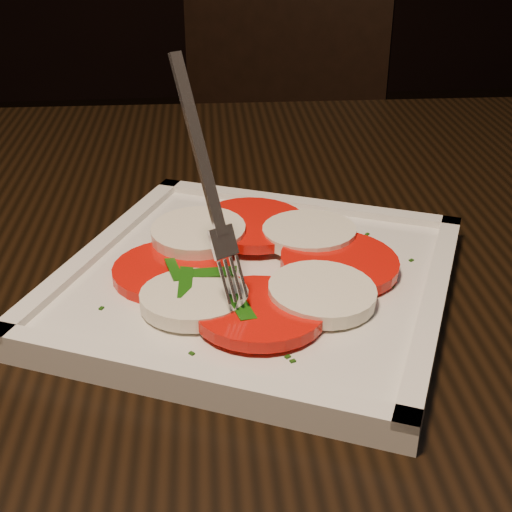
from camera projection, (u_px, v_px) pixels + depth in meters
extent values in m
cube|color=black|center=(349.00, 249.00, 0.63)|extent=(1.22, 0.83, 0.04)
cube|color=black|center=(264.00, 203.00, 1.41)|extent=(0.54, 0.54, 0.04)
cube|color=black|center=(286.00, 54.00, 1.46)|extent=(0.41, 0.18, 0.46)
cylinder|color=black|center=(154.00, 342.00, 1.41)|extent=(0.04, 0.04, 0.41)
cylinder|color=black|center=(334.00, 369.00, 1.34)|extent=(0.04, 0.04, 0.41)
cylinder|color=black|center=(208.00, 259.00, 1.72)|extent=(0.04, 0.04, 0.41)
cylinder|color=black|center=(357.00, 277.00, 1.65)|extent=(0.04, 0.04, 0.41)
cube|color=white|center=(256.00, 283.00, 0.52)|extent=(0.36, 0.36, 0.01)
cylinder|color=red|center=(172.00, 271.00, 0.52)|extent=(0.09, 0.09, 0.01)
cylinder|color=white|center=(194.00, 299.00, 0.48)|extent=(0.07, 0.07, 0.01)
cylinder|color=red|center=(259.00, 312.00, 0.46)|extent=(0.09, 0.09, 0.01)
cylinder|color=white|center=(322.00, 293.00, 0.48)|extent=(0.07, 0.07, 0.01)
cylinder|color=red|center=(339.00, 262.00, 0.52)|extent=(0.09, 0.09, 0.01)
cylinder|color=white|center=(309.00, 234.00, 0.56)|extent=(0.07, 0.07, 0.01)
cylinder|color=red|center=(253.00, 224.00, 0.57)|extent=(0.09, 0.09, 0.01)
cylinder|color=white|center=(198.00, 233.00, 0.55)|extent=(0.07, 0.07, 0.01)
cube|color=#19540E|center=(198.00, 241.00, 0.54)|extent=(0.03, 0.03, 0.00)
cube|color=#19540E|center=(207.00, 272.00, 0.50)|extent=(0.04, 0.02, 0.00)
cube|color=#19540E|center=(185.00, 282.00, 0.49)|extent=(0.01, 0.04, 0.00)
cube|color=#19540E|center=(236.00, 235.00, 0.55)|extent=(0.02, 0.04, 0.01)
cube|color=#19540E|center=(174.00, 269.00, 0.50)|extent=(0.01, 0.03, 0.00)
cube|color=#19540E|center=(347.00, 278.00, 0.49)|extent=(0.03, 0.04, 0.00)
cube|color=#19540E|center=(241.00, 307.00, 0.46)|extent=(0.02, 0.03, 0.00)
cube|color=#19540E|center=(263.00, 231.00, 0.56)|extent=(0.04, 0.02, 0.00)
cube|color=#19540E|center=(320.00, 245.00, 0.54)|extent=(0.01, 0.04, 0.00)
cube|color=#19540E|center=(269.00, 229.00, 0.56)|extent=(0.04, 0.03, 0.01)
cube|color=#163C0B|center=(411.00, 260.00, 0.54)|extent=(0.00, 0.00, 0.00)
cube|color=#163C0B|center=(148.00, 310.00, 0.48)|extent=(0.00, 0.00, 0.00)
cube|color=#163C0B|center=(184.00, 218.00, 0.61)|extent=(0.00, 0.00, 0.00)
cube|color=#163C0B|center=(101.00, 308.00, 0.48)|extent=(0.00, 0.00, 0.00)
cube|color=#163C0B|center=(151.00, 306.00, 0.48)|extent=(0.00, 0.00, 0.00)
cube|color=#163C0B|center=(288.00, 357.00, 0.43)|extent=(0.00, 0.00, 0.00)
cube|color=#163C0B|center=(125.00, 283.00, 0.51)|extent=(0.00, 0.00, 0.00)
cube|color=#163C0B|center=(293.00, 361.00, 0.43)|extent=(0.00, 0.00, 0.00)
cube|color=#163C0B|center=(257.00, 209.00, 0.62)|extent=(0.00, 0.00, 0.00)
cube|color=#163C0B|center=(232.00, 342.00, 0.44)|extent=(0.00, 0.00, 0.00)
cube|color=#163C0B|center=(192.00, 353.00, 0.43)|extent=(0.00, 0.00, 0.00)
cube|color=#163C0B|center=(130.00, 277.00, 0.52)|extent=(0.00, 0.00, 0.00)
cube|color=#163C0B|center=(172.00, 228.00, 0.59)|extent=(0.00, 0.00, 0.00)
cube|color=#163C0B|center=(362.00, 239.00, 0.57)|extent=(0.00, 0.00, 0.00)
cube|color=#163C0B|center=(392.00, 286.00, 0.50)|extent=(0.00, 0.00, 0.00)
cube|color=#163C0B|center=(366.00, 298.00, 0.49)|extent=(0.00, 0.00, 0.00)
cube|color=#163C0B|center=(385.00, 248.00, 0.56)|extent=(0.00, 0.00, 0.00)
cube|color=#163C0B|center=(122.00, 264.00, 0.53)|extent=(0.00, 0.00, 0.00)
cube|color=#163C0B|center=(336.00, 329.00, 0.46)|extent=(0.00, 0.00, 0.00)
cube|color=#163C0B|center=(367.00, 234.00, 0.58)|extent=(0.00, 0.00, 0.00)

